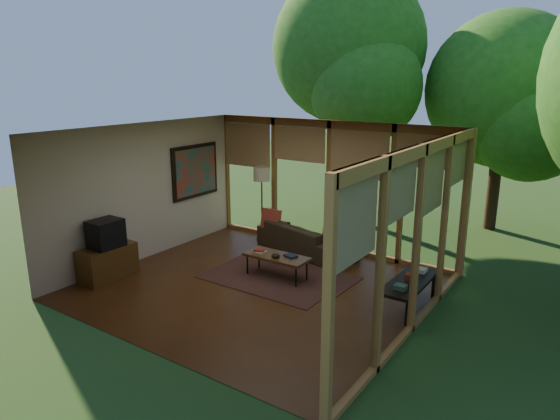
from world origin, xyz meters
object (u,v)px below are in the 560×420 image
Objects in this scene: sofa at (302,238)px; television at (106,234)px; floor_lamp at (262,178)px; side_console at (406,283)px; coffee_table at (277,257)px; media_cabinet at (108,262)px.

sofa is 3.66× the size of television.
side_console is at bearing -20.71° from floor_lamp.
television reaches higher than sofa.
floor_lamp reaches higher than television.
floor_lamp is at bearing 133.00° from coffee_table.
floor_lamp reaches higher than sofa.
media_cabinet is at bearing 70.49° from sofa.
media_cabinet is 3.68m from floor_lamp.
sofa is at bearing -8.62° from floor_lamp.
media_cabinet reaches higher than coffee_table.
floor_lamp reaches higher than side_console.
sofa is 1.22× the size of floor_lamp.
television is (0.02, 0.00, 0.55)m from media_cabinet.
television is 3.55m from floor_lamp.
media_cabinet is 0.71× the size of side_console.
coffee_table is at bearing -47.00° from floor_lamp.
sofa reaches higher than side_console.
television is 0.39× the size of side_console.
media_cabinet is 0.83× the size of coffee_table.
floor_lamp reaches higher than coffee_table.
television reaches higher than side_console.
floor_lamp reaches higher than media_cabinet.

